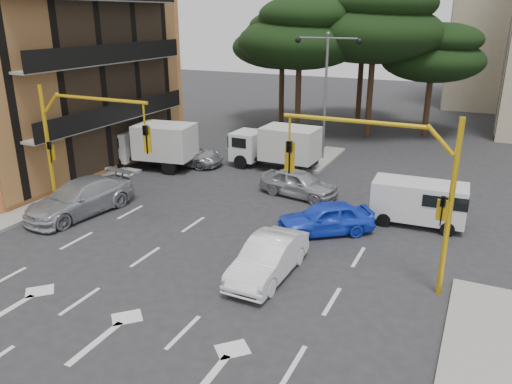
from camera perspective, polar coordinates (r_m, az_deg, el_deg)
ground at (r=18.92m, az=-7.64°, el=-8.54°), size 120.00×120.00×0.00m
median_strip at (r=32.52m, az=7.59°, el=3.76°), size 1.40×6.00×0.15m
apartment_orange at (r=34.99m, az=-26.94°, el=14.29°), size 15.19×16.15×13.70m
pine_left_near at (r=38.24m, az=5.10°, el=17.66°), size 9.15×9.15×10.23m
pine_center at (r=38.75m, az=13.54°, el=18.27°), size 9.98×9.98×11.16m
pine_left_far at (r=43.08m, az=3.08°, el=17.00°), size 8.32×8.32×9.30m
pine_right at (r=40.18m, az=19.68°, el=14.75°), size 7.49×7.49×8.37m
pine_back at (r=44.08m, az=12.26°, el=17.57°), size 9.15×9.15×10.23m
signal_mast_right at (r=16.85m, az=15.57°, el=1.66°), size 5.79×0.37×6.00m
signal_mast_left at (r=23.14m, az=-19.83°, el=6.01°), size 5.79×0.37×6.00m
street_lamp_center at (r=31.50m, az=8.04°, el=13.17°), size 4.16×0.36×7.77m
car_white_hatch at (r=17.87m, az=1.42°, el=-7.56°), size 1.59×4.34×1.42m
car_blue_compact at (r=21.47m, az=7.98°, el=-2.95°), size 4.27×3.76×1.39m
car_silver_wagon at (r=24.72m, az=-19.48°, el=-0.64°), size 2.98×5.69×1.57m
car_silver_cross_a at (r=31.41m, az=-7.69°, el=4.21°), size 4.47×2.14×1.23m
car_silver_cross_b at (r=25.70m, az=4.91°, el=1.02°), size 4.36×2.40×1.41m
van_white at (r=23.23m, az=18.06°, el=-1.21°), size 4.07×2.00×1.99m
box_truck_a at (r=31.00m, az=-11.97°, el=5.20°), size 5.86×3.17×2.74m
box_truck_b at (r=30.17m, az=2.20°, el=5.12°), size 5.41×2.38×2.64m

